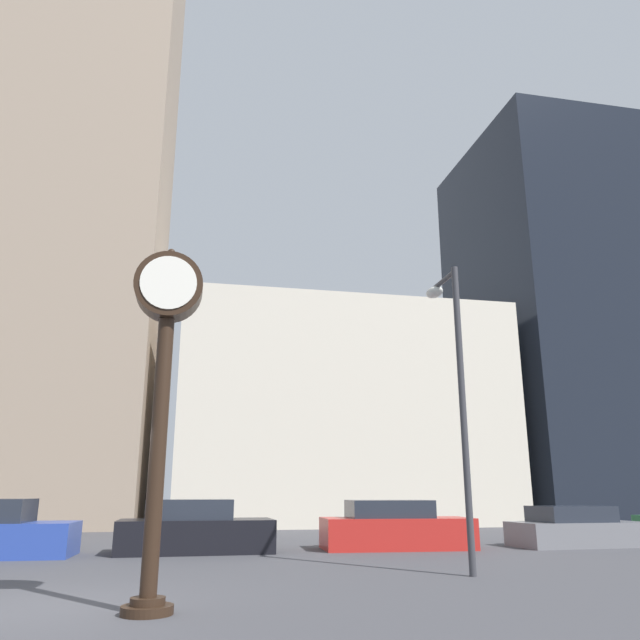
# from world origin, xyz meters

# --- Properties ---
(ground_plane) EXTENTS (200.00, 200.00, 0.00)m
(ground_plane) POSITION_xyz_m (0.00, 0.00, 0.00)
(ground_plane) COLOR #424247
(building_tall_tower) EXTENTS (14.11, 12.00, 41.83)m
(building_tall_tower) POSITION_xyz_m (-7.13, 24.00, 20.91)
(building_tall_tower) COLOR gray
(building_tall_tower) RESTS_ON ground_plane
(building_storefront_row) EXTENTS (16.80, 12.00, 11.04)m
(building_storefront_row) POSITION_xyz_m (9.76, 24.00, 5.52)
(building_storefront_row) COLOR beige
(building_storefront_row) RESTS_ON ground_plane
(building_glass_modern) EXTENTS (12.99, 12.00, 23.76)m
(building_glass_modern) POSITION_xyz_m (25.82, 24.00, 11.88)
(building_glass_modern) COLOR black
(building_glass_modern) RESTS_ON ground_plane
(street_clock) EXTENTS (1.02, 0.70, 5.23)m
(street_clock) POSITION_xyz_m (1.60, -0.81, 3.49)
(street_clock) COLOR black
(street_clock) RESTS_ON ground_plane
(car_black) EXTENTS (4.16, 1.97, 1.39)m
(car_black) POSITION_xyz_m (2.29, 8.01, 0.59)
(car_black) COLOR black
(car_black) RESTS_ON ground_plane
(car_red) EXTENTS (4.38, 2.04, 1.36)m
(car_red) POSITION_xyz_m (7.98, 7.97, 0.58)
(car_red) COLOR red
(car_red) RESTS_ON ground_plane
(car_grey) EXTENTS (4.09, 1.97, 1.17)m
(car_grey) POSITION_xyz_m (13.64, 7.73, 0.50)
(car_grey) COLOR slate
(car_grey) RESTS_ON ground_plane
(street_lamp_right) EXTENTS (0.36, 1.57, 6.38)m
(street_lamp_right) POSITION_xyz_m (7.57, 2.34, 4.24)
(street_lamp_right) COLOR #38383D
(street_lamp_right) RESTS_ON ground_plane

